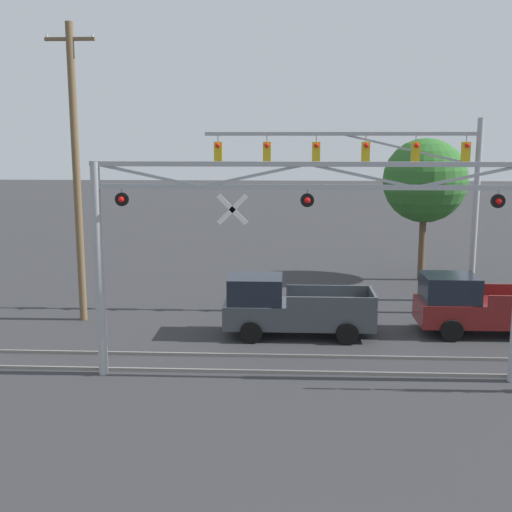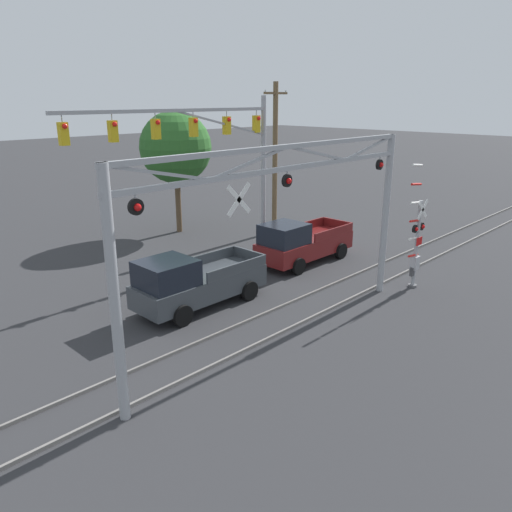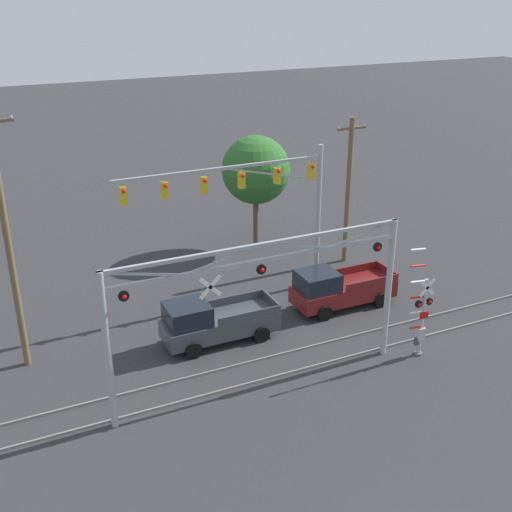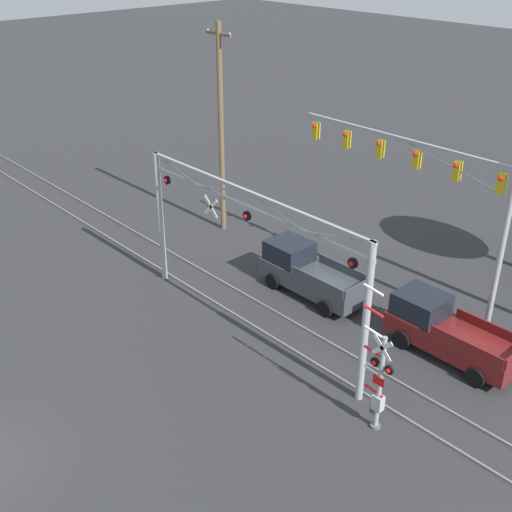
{
  "view_description": "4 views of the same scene",
  "coord_description": "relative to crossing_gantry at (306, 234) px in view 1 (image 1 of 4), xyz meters",
  "views": [
    {
      "loc": [
        -0.55,
        -6.4,
        6.84
      ],
      "look_at": [
        -1.37,
        10.35,
        3.76
      ],
      "focal_mm": 45.0,
      "sensor_mm": 36.0,
      "label": 1
    },
    {
      "loc": [
        -11.18,
        1.71,
        7.5
      ],
      "look_at": [
        0.47,
        13.06,
        2.33
      ],
      "focal_mm": 35.0,
      "sensor_mm": 36.0,
      "label": 2
    },
    {
      "loc": [
        -9.32,
        -8.22,
        15.01
      ],
      "look_at": [
        1.02,
        13.98,
        4.48
      ],
      "focal_mm": 45.0,
      "sensor_mm": 36.0,
      "label": 3
    },
    {
      "loc": [
        16.64,
        -3.52,
        15.02
      ],
      "look_at": [
        0.06,
        11.73,
        3.32
      ],
      "focal_mm": 45.0,
      "sensor_mm": 36.0,
      "label": 4
    }
  ],
  "objects": [
    {
      "name": "rail_track_near",
      "position": [
        0.01,
        0.28,
        -4.15
      ],
      "size": [
        80.0,
        0.08,
        0.1
      ],
      "primitive_type": "cube",
      "color": "gray",
      "rests_on": "ground_plane"
    },
    {
      "name": "pickup_truck_lead",
      "position": [
        -0.44,
        4.05,
        -3.2
      ],
      "size": [
        5.22,
        2.12,
        2.12
      ],
      "color": "#3D4247",
      "rests_on": "ground_plane"
    },
    {
      "name": "background_tree_beyond_span",
      "position": [
        6.04,
        13.43,
        0.64
      ],
      "size": [
        4.02,
        4.02,
        6.87
      ],
      "color": "brown",
      "rests_on": "ground_plane"
    },
    {
      "name": "traffic_signal_span",
      "position": [
        3.7,
        7.31,
        1.24
      ],
      "size": [
        10.58,
        0.39,
        7.61
      ],
      "color": "#9EA0A5",
      "rests_on": "ground_plane"
    },
    {
      "name": "pickup_truck_following",
      "position": [
        6.39,
        4.56,
        -3.2
      ],
      "size": [
        5.23,
        2.12,
        2.12
      ],
      "color": "maroon",
      "rests_on": "ground_plane"
    },
    {
      "name": "utility_pole_left",
      "position": [
        -8.3,
        5.66,
        1.4
      ],
      "size": [
        1.8,
        0.28,
        10.91
      ],
      "color": "brown",
      "rests_on": "ground_plane"
    },
    {
      "name": "rail_track_far",
      "position": [
        0.01,
        1.72,
        -4.15
      ],
      "size": [
        80.0,
        0.08,
        0.1
      ],
      "primitive_type": "cube",
      "color": "gray",
      "rests_on": "ground_plane"
    },
    {
      "name": "crossing_gantry",
      "position": [
        0.0,
        0.0,
        0.0
      ],
      "size": [
        12.1,
        0.29,
        6.22
      ],
      "color": "#9EA0A5",
      "rests_on": "ground_plane"
    }
  ]
}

